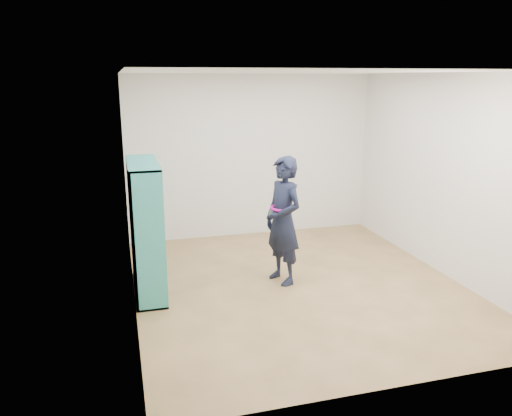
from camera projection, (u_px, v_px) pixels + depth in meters
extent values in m
plane|color=brown|center=(298.00, 285.00, 6.30)|extent=(4.50, 4.50, 0.00)
plane|color=white|center=(303.00, 72.00, 5.64)|extent=(4.50, 4.50, 0.00)
cube|color=silver|center=(128.00, 194.00, 5.45)|extent=(0.02, 4.50, 2.60)
cube|color=silver|center=(444.00, 176.00, 6.49)|extent=(0.02, 4.50, 2.60)
cube|color=silver|center=(251.00, 157.00, 8.07)|extent=(4.00, 0.02, 2.60)
cube|color=silver|center=(401.00, 242.00, 3.87)|extent=(4.00, 0.02, 2.60)
cube|color=teal|center=(149.00, 243.00, 5.40)|extent=(0.35, 0.02, 1.60)
cube|color=teal|center=(143.00, 215.00, 6.50)|extent=(0.35, 0.02, 1.60)
cube|color=teal|center=(150.00, 289.00, 6.15)|extent=(0.35, 1.20, 0.02)
cube|color=teal|center=(142.00, 163.00, 5.75)|extent=(0.35, 1.20, 0.02)
cube|color=teal|center=(132.00, 229.00, 5.91)|extent=(0.02, 1.20, 1.60)
cube|color=teal|center=(147.00, 233.00, 5.77)|extent=(0.32, 0.02, 1.55)
cube|color=teal|center=(145.00, 224.00, 6.13)|extent=(0.32, 0.02, 1.55)
cube|color=teal|center=(148.00, 258.00, 6.05)|extent=(0.32, 1.15, 0.02)
cube|color=teal|center=(146.00, 228.00, 5.95)|extent=(0.32, 1.15, 0.02)
cube|color=teal|center=(144.00, 196.00, 5.85)|extent=(0.32, 1.15, 0.02)
cube|color=beige|center=(153.00, 298.00, 5.78)|extent=(0.22, 0.14, 0.06)
cube|color=black|center=(152.00, 259.00, 5.61)|extent=(0.18, 0.16, 0.28)
cube|color=maroon|center=(151.00, 228.00, 5.51)|extent=(0.18, 0.16, 0.23)
cube|color=silver|center=(148.00, 199.00, 5.48)|extent=(0.22, 0.14, 0.08)
cube|color=navy|center=(152.00, 279.00, 6.07)|extent=(0.18, 0.16, 0.24)
cube|color=brown|center=(150.00, 248.00, 5.96)|extent=(0.18, 0.16, 0.28)
cube|color=#BFB28C|center=(147.00, 224.00, 5.94)|extent=(0.22, 0.14, 0.08)
cube|color=#26594C|center=(146.00, 187.00, 5.77)|extent=(0.18, 0.16, 0.22)
cube|color=beige|center=(150.00, 269.00, 6.43)|extent=(0.18, 0.16, 0.22)
cube|color=black|center=(147.00, 244.00, 6.39)|extent=(0.22, 0.14, 0.08)
cube|color=maroon|center=(146.00, 208.00, 6.22)|extent=(0.18, 0.16, 0.29)
cube|color=silver|center=(144.00, 179.00, 6.13)|extent=(0.18, 0.16, 0.26)
imported|color=black|center=(283.00, 221.00, 6.22)|extent=(0.55, 0.68, 1.62)
torus|color=#B80E89|center=(283.00, 208.00, 6.18)|extent=(0.42, 0.42, 0.04)
cube|color=silver|center=(271.00, 213.00, 6.18)|extent=(0.05, 0.09, 0.14)
cube|color=black|center=(271.00, 213.00, 6.18)|extent=(0.04, 0.09, 0.13)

